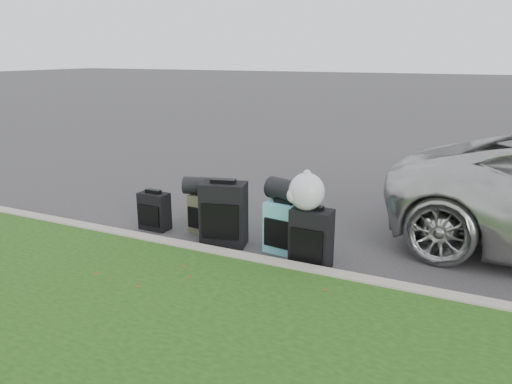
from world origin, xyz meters
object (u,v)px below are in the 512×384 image
at_px(suitcase_teal, 284,228).
at_px(tote_green, 202,208).
at_px(suitcase_large_black_right, 311,238).
at_px(tote_navy, 287,214).
at_px(suitcase_small_black, 154,211).
at_px(suitcase_large_black_left, 224,214).
at_px(suitcase_olive, 204,214).

height_order(suitcase_teal, tote_green, suitcase_teal).
xyz_separation_m(suitcase_large_black_right, tote_navy, (-0.82, 1.29, -0.20)).
bearing_deg(tote_green, suitcase_small_black, -112.34).
bearing_deg(suitcase_large_black_left, suitcase_teal, -8.10).
xyz_separation_m(suitcase_small_black, tote_navy, (1.59, 1.02, -0.11)).
relative_size(suitcase_large_black_right, tote_navy, 2.28).
relative_size(suitcase_teal, tote_navy, 2.10).
relative_size(suitcase_large_black_right, tote_green, 2.15).
xyz_separation_m(suitcase_large_black_left, tote_green, (-0.81, 0.77, -0.25)).
height_order(suitcase_small_black, suitcase_large_black_right, suitcase_large_black_right).
bearing_deg(suitcase_small_black, suitcase_large_black_left, -3.07).
height_order(suitcase_large_black_right, tote_navy, suitcase_large_black_right).
distance_m(tote_green, tote_navy, 1.28).
distance_m(suitcase_olive, tote_navy, 1.23).
bearing_deg(tote_green, suitcase_olive, -51.05).
bearing_deg(suitcase_olive, suitcase_small_black, -157.80).
xyz_separation_m(suitcase_teal, suitcase_large_black_right, (0.45, -0.26, 0.03)).
height_order(suitcase_large_black_left, suitcase_teal, suitcase_large_black_left).
distance_m(suitcase_large_black_right, tote_green, 2.27).
relative_size(suitcase_small_black, suitcase_teal, 0.82).
bearing_deg(suitcase_large_black_right, suitcase_olive, 166.02).
distance_m(suitcase_small_black, suitcase_teal, 1.95).
bearing_deg(suitcase_teal, suitcase_small_black, -172.90).
xyz_separation_m(suitcase_small_black, suitcase_large_black_right, (2.41, -0.26, 0.08)).
height_order(suitcase_large_black_left, suitcase_large_black_right, suitcase_large_black_left).
height_order(suitcase_small_black, tote_navy, suitcase_small_black).
bearing_deg(suitcase_large_black_right, tote_navy, 123.24).
height_order(suitcase_teal, tote_navy, suitcase_teal).
xyz_separation_m(suitcase_teal, tote_navy, (-0.37, 1.02, -0.17)).
bearing_deg(tote_navy, tote_green, -167.61).
bearing_deg(suitcase_olive, suitcase_large_black_left, -23.08).
xyz_separation_m(tote_green, tote_navy, (1.24, 0.34, -0.01)).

